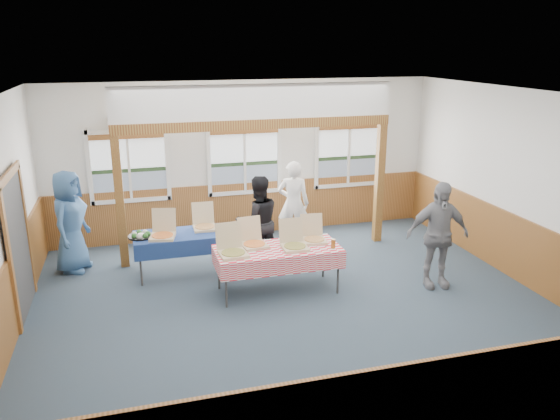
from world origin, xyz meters
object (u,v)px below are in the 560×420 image
at_px(woman_black, 258,222).
at_px(man_blue, 70,221).
at_px(woman_white, 293,203).
at_px(table_right, 278,251).
at_px(person_grey, 438,235).
at_px(table_left, 186,236).

distance_m(woman_black, man_blue, 3.29).
distance_m(woman_white, man_blue, 4.15).
bearing_deg(woman_white, table_right, 87.32).
bearing_deg(woman_white, person_grey, 144.97).
bearing_deg(woman_black, table_right, 88.20).
bearing_deg(man_blue, table_right, -97.95).
bearing_deg(table_right, man_blue, 163.32).
height_order(table_right, man_blue, man_blue).
distance_m(table_right, woman_black, 1.15).
bearing_deg(table_left, table_right, -53.96).
bearing_deg(table_left, man_blue, 145.17).
bearing_deg(table_right, woman_black, 105.08).
relative_size(woman_white, woman_black, 1.02).
height_order(woman_black, person_grey, person_grey).
bearing_deg(person_grey, man_blue, 166.56).
relative_size(table_left, man_blue, 1.04).
relative_size(woman_white, person_grey, 0.96).
distance_m(woman_black, person_grey, 3.09).
distance_m(woman_white, person_grey, 3.03).
bearing_deg(man_blue, woman_black, -80.80).
bearing_deg(woman_white, table_left, 43.05).
xyz_separation_m(woman_black, person_grey, (2.63, -1.62, 0.06)).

